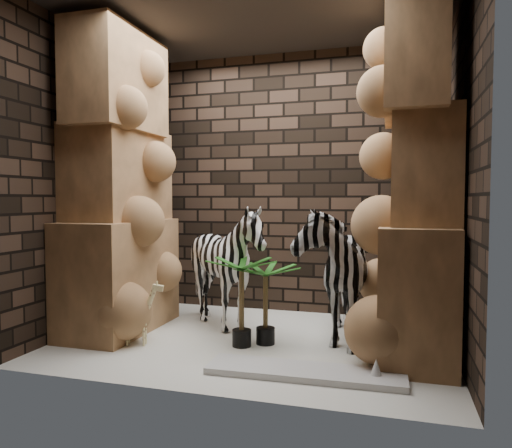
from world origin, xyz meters
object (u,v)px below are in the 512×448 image
(zebra_right, at_px, (332,261))
(palm_back, at_px, (242,302))
(zebra_left, at_px, (227,273))
(surfboard, at_px, (305,372))
(palm_front, at_px, (266,304))
(giraffe_toy, at_px, (136,312))

(zebra_right, height_order, palm_back, zebra_right)
(zebra_left, relative_size, surfboard, 0.85)
(zebra_left, distance_m, palm_front, 0.65)
(palm_front, bearing_deg, giraffe_toy, -162.22)
(palm_back, bearing_deg, palm_front, 34.18)
(palm_back, bearing_deg, surfboard, -38.60)
(zebra_right, height_order, giraffe_toy, zebra_right)
(giraffe_toy, relative_size, palm_front, 0.81)
(surfboard, bearing_deg, zebra_right, 84.41)
(zebra_right, bearing_deg, palm_front, -151.88)
(zebra_right, xyz_separation_m, giraffe_toy, (-1.67, -0.73, -0.43))
(zebra_right, relative_size, surfboard, 0.99)
(palm_back, relative_size, surfboard, 0.54)
(surfboard, bearing_deg, palm_front, 124.46)
(giraffe_toy, xyz_separation_m, palm_back, (0.93, 0.23, 0.10))
(giraffe_toy, bearing_deg, zebra_left, 35.09)
(zebra_left, xyz_separation_m, palm_back, (0.31, -0.48, -0.17))
(zebra_right, distance_m, surfboard, 1.26)
(zebra_right, bearing_deg, giraffe_toy, -162.46)
(giraffe_toy, bearing_deg, surfboard, -25.06)
(surfboard, bearing_deg, giraffe_toy, 167.59)
(zebra_left, height_order, surfboard, zebra_left)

